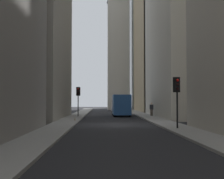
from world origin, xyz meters
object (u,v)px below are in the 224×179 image
(traffic_light_foreground, at_px, (177,90))
(traffic_light_midblock, at_px, (78,95))
(delivery_truck, at_px, (121,105))
(pedestrian, at_px, (152,109))
(hatchback_grey, at_px, (117,109))
(discarded_bottle, at_px, (75,119))

(traffic_light_foreground, bearing_deg, traffic_light_midblock, 28.11)
(delivery_truck, relative_size, traffic_light_midblock, 1.77)
(delivery_truck, distance_m, pedestrian, 4.60)
(hatchback_grey, xyz_separation_m, traffic_light_foreground, (-30.50, -2.81, 2.15))
(delivery_truck, relative_size, discarded_bottle, 23.93)
(hatchback_grey, relative_size, traffic_light_foreground, 1.18)
(pedestrian, bearing_deg, discarded_bottle, 132.47)
(traffic_light_midblock, bearing_deg, hatchback_grey, -20.49)
(delivery_truck, height_order, traffic_light_foreground, traffic_light_foreground)
(delivery_truck, bearing_deg, traffic_light_foreground, -171.51)
(delivery_truck, bearing_deg, hatchback_grey, 0.00)
(traffic_light_foreground, bearing_deg, hatchback_grey, 5.27)
(hatchback_grey, distance_m, pedestrian, 14.81)
(hatchback_grey, distance_m, traffic_light_foreground, 30.70)
(hatchback_grey, relative_size, discarded_bottle, 15.93)
(traffic_light_midblock, xyz_separation_m, pedestrian, (0.51, -9.26, -1.75))
(hatchback_grey, relative_size, traffic_light_midblock, 1.18)
(hatchback_grey, bearing_deg, traffic_light_midblock, 159.51)
(hatchback_grey, bearing_deg, pedestrian, -165.47)
(traffic_light_foreground, distance_m, discarded_bottle, 11.61)
(traffic_light_foreground, xyz_separation_m, pedestrian, (16.16, -0.90, -1.76))
(traffic_light_foreground, bearing_deg, delivery_truck, 8.49)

